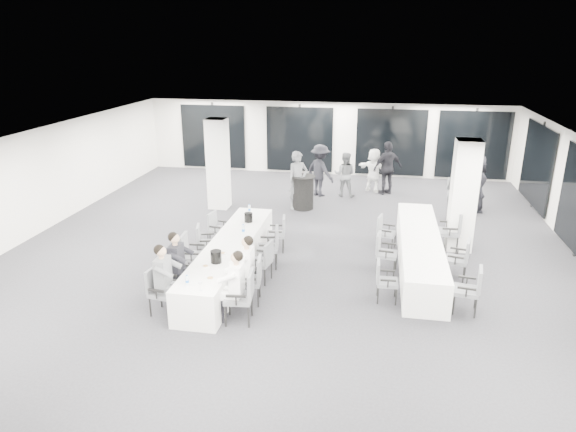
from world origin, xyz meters
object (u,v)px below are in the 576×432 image
at_px(cocktail_table, 303,192).
at_px(chair_side_left_near, 384,278).
at_px(standing_guest_d, 388,165).
at_px(ice_bucket_near, 216,257).
at_px(chair_main_right_second, 253,277).
at_px(chair_side_left_mid, 384,250).
at_px(chair_side_left_far, 384,230).
at_px(chair_main_right_mid, 263,259).
at_px(chair_main_right_near, 243,294).
at_px(banquet_table_main, 230,258).
at_px(standing_guest_b, 345,171).
at_px(chair_main_left_second, 173,272).
at_px(chair_side_right_mid, 461,257).
at_px(chair_side_right_far, 452,229).
at_px(standing_guest_h, 457,188).
at_px(chair_main_left_fourth, 204,240).
at_px(chair_main_right_far, 279,231).
at_px(chair_main_left_far, 217,227).
at_px(standing_guest_a, 298,177).
at_px(standing_guest_c, 320,167).
at_px(standing_guest_f, 374,167).
at_px(chair_main_left_mid, 191,252).
at_px(chair_side_right_near, 471,287).
at_px(chair_main_right_fourth, 271,244).
at_px(ice_bucket_far, 248,217).
at_px(chair_main_left_near, 159,288).
at_px(banquet_table_side, 420,251).
at_px(standing_guest_e, 477,180).

distance_m(cocktail_table, chair_side_left_near, 6.19).
distance_m(standing_guest_d, ice_bucket_near, 8.86).
distance_m(chair_main_right_second, chair_side_left_near, 2.65).
distance_m(chair_side_left_mid, chair_side_left_far, 1.39).
bearing_deg(chair_main_right_mid, chair_main_right_near, -170.39).
xyz_separation_m(banquet_table_main, standing_guest_b, (2.09, 6.59, 0.48)).
bearing_deg(chair_main_left_second, chair_side_right_mid, 117.77).
height_order(chair_main_right_mid, standing_guest_b, standing_guest_b).
relative_size(chair_side_right_far, standing_guest_h, 0.53).
height_order(banquet_table_main, chair_side_left_mid, chair_side_left_mid).
relative_size(chair_main_left_fourth, chair_main_right_far, 0.99).
distance_m(chair_main_right_second, chair_main_right_mid, 0.95).
bearing_deg(chair_side_right_far, chair_main_left_far, 94.77).
xyz_separation_m(chair_side_left_far, standing_guest_b, (-1.33, 4.46, 0.36)).
relative_size(chair_main_right_near, chair_side_right_mid, 1.08).
xyz_separation_m(chair_side_left_near, ice_bucket_near, (-3.39, -0.40, 0.39)).
distance_m(chair_main_right_second, standing_guest_a, 6.20).
bearing_deg(standing_guest_h, chair_main_right_mid, 107.68).
height_order(chair_main_right_mid, standing_guest_c, standing_guest_c).
bearing_deg(standing_guest_f, chair_main_left_far, 87.59).
relative_size(chair_main_left_mid, standing_guest_d, 0.47).
distance_m(chair_main_right_far, chair_side_right_mid, 4.35).
bearing_deg(ice_bucket_near, chair_side_left_far, 43.33).
distance_m(cocktail_table, chair_main_right_second, 6.20).
distance_m(chair_main_left_far, chair_side_left_mid, 4.34).
height_order(chair_side_left_far, chair_side_right_near, chair_side_right_near).
relative_size(chair_side_left_mid, chair_side_right_far, 0.90).
relative_size(banquet_table_main, chair_side_right_far, 4.87).
xyz_separation_m(standing_guest_a, standing_guest_h, (4.72, -0.24, -0.06)).
xyz_separation_m(chair_main_left_mid, chair_main_right_near, (1.67, -1.73, 0.02)).
relative_size(chair_main_right_fourth, ice_bucket_far, 4.11).
bearing_deg(ice_bucket_near, chair_main_left_far, 107.73).
distance_m(chair_main_left_second, chair_main_right_fourth, 2.47).
relative_size(chair_main_left_near, chair_main_right_fourth, 0.96).
xyz_separation_m(banquet_table_side, chair_side_right_mid, (0.83, -0.57, 0.16)).
bearing_deg(chair_side_right_mid, cocktail_table, 56.91).
relative_size(chair_main_right_fourth, chair_main_right_far, 1.08).
height_order(chair_main_right_fourth, chair_side_right_near, chair_main_right_fourth).
distance_m(chair_main_left_far, chair_main_right_second, 3.29).
xyz_separation_m(standing_guest_b, ice_bucket_far, (-2.01, -5.16, 0.02)).
bearing_deg(standing_guest_h, standing_guest_b, 31.84).
distance_m(chair_side_left_near, chair_side_left_mid, 1.40).
distance_m(chair_main_left_mid, chair_main_right_near, 2.41).
relative_size(standing_guest_d, standing_guest_h, 1.06).
height_order(chair_main_left_near, chair_main_left_second, chair_main_left_second).
relative_size(standing_guest_a, standing_guest_e, 1.04).
xyz_separation_m(chair_main_right_far, chair_side_left_mid, (2.59, -0.79, 0.02)).
xyz_separation_m(chair_side_left_far, ice_bucket_near, (-3.39, -3.20, 0.39)).
xyz_separation_m(chair_side_right_far, ice_bucket_far, (-5.01, -0.87, 0.28)).
height_order(chair_main_right_far, standing_guest_a, standing_guest_a).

